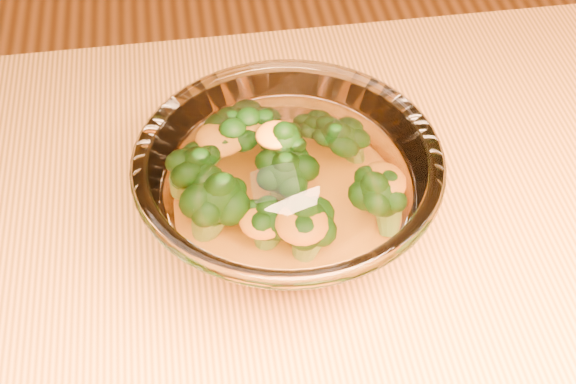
{
  "coord_description": "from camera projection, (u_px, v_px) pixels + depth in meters",
  "views": [
    {
      "loc": [
        0.05,
        -0.27,
        1.23
      ],
      "look_at": [
        0.11,
        0.13,
        0.81
      ],
      "focal_mm": 50.0,
      "sensor_mm": 36.0,
      "label": 1
    }
  ],
  "objects": [
    {
      "name": "broccoli_heap",
      "position": [
        273.0,
        176.0,
        0.58
      ],
      "size": [
        0.17,
        0.15,
        0.07
      ],
      "color": "black",
      "rests_on": "cheese_sauce"
    },
    {
      "name": "cheese_sauce",
      "position": [
        288.0,
        215.0,
        0.6
      ],
      "size": [
        0.12,
        0.12,
        0.03
      ],
      "primitive_type": "ellipsoid",
      "color": "orange",
      "rests_on": "glass_bowl"
    },
    {
      "name": "glass_bowl",
      "position": [
        288.0,
        196.0,
        0.59
      ],
      "size": [
        0.22,
        0.22,
        0.1
      ],
      "color": "white",
      "rests_on": "table"
    }
  ]
}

